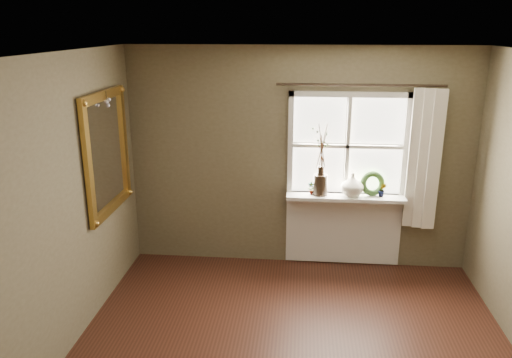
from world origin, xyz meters
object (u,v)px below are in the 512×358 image
at_px(dark_jug, 320,185).
at_px(wreath, 372,186).
at_px(cream_vase, 352,185).
at_px(gilt_mirror, 107,153).

bearing_deg(dark_jug, wreath, 3.84).
bearing_deg(cream_vase, dark_jug, 180.00).
xyz_separation_m(wreath, gilt_mirror, (-2.82, -0.75, 0.52)).
height_order(wreath, gilt_mirror, gilt_mirror).
relative_size(cream_vase, wreath, 0.93).
bearing_deg(dark_jug, cream_vase, 0.00).
height_order(dark_jug, gilt_mirror, gilt_mirror).
bearing_deg(cream_vase, gilt_mirror, -164.68).
relative_size(wreath, gilt_mirror, 0.23).
bearing_deg(dark_jug, gilt_mirror, -162.31).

